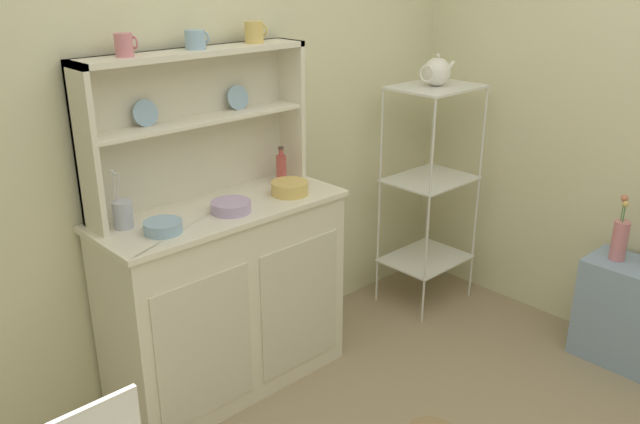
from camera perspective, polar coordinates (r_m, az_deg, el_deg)
wall_back at (r=3.02m, az=-10.06°, el=8.50°), size 3.84×0.05×2.50m
hutch_cabinet at (r=3.04m, az=-8.10°, el=-7.28°), size 1.11×0.45×0.89m
hutch_shelf_unit at (r=2.88m, az=-10.85°, el=8.41°), size 1.04×0.18×0.65m
bakers_rack at (r=3.71m, az=9.53°, el=3.15°), size 0.47×0.36×1.26m
side_shelf_blue at (r=3.61m, az=25.37°, el=-8.05°), size 0.28×0.48×0.52m
cup_rose_0 at (r=2.65m, az=-16.57°, el=13.69°), size 0.08×0.07×0.09m
cup_sky_1 at (r=2.80m, az=-10.72°, el=14.45°), size 0.10×0.08×0.08m
cup_gold_2 at (r=2.97m, az=-5.69°, el=15.22°), size 0.10×0.08×0.09m
bowl_mixing_large at (r=2.64m, az=-13.42°, el=-1.26°), size 0.15×0.15×0.05m
bowl_floral_medium at (r=2.80m, az=-7.70°, el=0.46°), size 0.17×0.17×0.05m
bowl_cream_small at (r=2.98m, az=-2.64°, el=2.10°), size 0.17×0.17×0.06m
jam_bottle at (r=3.14m, az=-3.36°, el=3.86°), size 0.05×0.05×0.17m
utensil_jar at (r=2.71m, az=-16.69°, el=-0.14°), size 0.08×0.08×0.24m
porcelain_teapot at (r=3.58m, az=10.07°, el=11.86°), size 0.24×0.15×0.17m
flower_vase at (r=3.49m, az=24.52°, el=-2.03°), size 0.08×0.08×0.33m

